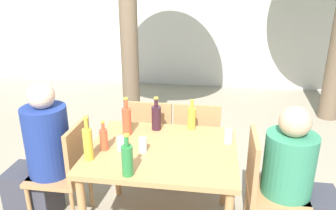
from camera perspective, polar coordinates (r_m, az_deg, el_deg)
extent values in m
cube|color=beige|center=(6.54, 5.32, 15.35)|extent=(10.00, 0.08, 2.80)
cylinder|color=brown|center=(4.01, -6.75, 10.42)|extent=(0.21, 0.21, 2.55)
cube|color=#B27F4C|center=(2.57, -0.99, -7.97)|extent=(1.15, 0.95, 0.04)
cylinder|color=#B27F4C|center=(3.21, -8.90, -9.75)|extent=(0.06, 0.06, 0.72)
cylinder|color=#B27F4C|center=(3.09, 9.94, -11.12)|extent=(0.06, 0.06, 0.72)
cube|color=#A87A4C|center=(2.98, -18.50, -11.35)|extent=(0.44, 0.44, 0.04)
cube|color=#A87A4C|center=(2.78, -15.34, -7.62)|extent=(0.04, 0.44, 0.45)
cylinder|color=#A87A4C|center=(3.32, -19.60, -12.67)|extent=(0.04, 0.04, 0.43)
cylinder|color=#A87A4C|center=(3.06, -22.94, -16.33)|extent=(0.04, 0.04, 0.43)
cylinder|color=#A87A4C|center=(3.17, -13.33, -13.64)|extent=(0.04, 0.04, 0.43)
cube|color=#A87A4C|center=(2.74, 18.38, -14.30)|extent=(0.44, 0.44, 0.04)
cube|color=#A87A4C|center=(2.59, 14.56, -9.79)|extent=(0.04, 0.44, 0.45)
cylinder|color=#A87A4C|center=(3.07, 20.95, -15.89)|extent=(0.04, 0.04, 0.43)
cylinder|color=#A87A4C|center=(3.00, 13.60, -15.85)|extent=(0.04, 0.04, 0.43)
cube|color=#A87A4C|center=(3.44, -2.58, -5.81)|extent=(0.44, 0.44, 0.04)
cube|color=#A87A4C|center=(3.16, -3.34, -3.43)|extent=(0.44, 0.04, 0.45)
cylinder|color=#A87A4C|center=(3.68, 0.97, -7.96)|extent=(0.04, 0.04, 0.43)
cylinder|color=#A87A4C|center=(3.74, -4.85, -7.53)|extent=(0.04, 0.04, 0.43)
cylinder|color=#A87A4C|center=(3.35, 0.10, -11.00)|extent=(0.04, 0.04, 0.43)
cylinder|color=#A87A4C|center=(3.42, -6.31, -10.45)|extent=(0.04, 0.04, 0.43)
cube|color=#A87A4C|center=(3.38, 5.10, -6.30)|extent=(0.44, 0.44, 0.04)
cube|color=#A87A4C|center=(3.10, 5.00, -3.93)|extent=(0.44, 0.04, 0.45)
cylinder|color=#A87A4C|center=(3.66, 8.18, -8.38)|extent=(0.04, 0.04, 0.43)
cylinder|color=#A87A4C|center=(3.67, 2.19, -8.04)|extent=(0.04, 0.04, 0.43)
cylinder|color=#A87A4C|center=(3.33, 8.09, -11.50)|extent=(0.04, 0.04, 0.43)
cylinder|color=#A87A4C|center=(3.34, 1.45, -11.10)|extent=(0.04, 0.04, 0.43)
cube|color=#383842|center=(3.21, -22.35, -13.95)|extent=(0.40, 0.32, 0.46)
cylinder|color=navy|center=(2.86, -20.27, -5.86)|extent=(0.36, 0.36, 0.58)
sphere|color=beige|center=(2.72, -21.26, 1.51)|extent=(0.21, 0.21, 0.21)
cylinder|color=#337F5B|center=(2.62, 20.32, -9.63)|extent=(0.37, 0.37, 0.48)
sphere|color=tan|center=(2.48, 21.27, -2.73)|extent=(0.23, 0.23, 0.23)
cylinder|color=#DB4C2D|center=(2.55, -11.10, -5.97)|extent=(0.06, 0.06, 0.17)
cylinder|color=#DB4C2D|center=(2.51, -11.27, -3.66)|extent=(0.02, 0.02, 0.06)
cylinder|color=gold|center=(2.49, -11.33, -2.92)|extent=(0.03, 0.03, 0.01)
cylinder|color=#331923|center=(2.84, -2.04, -2.30)|extent=(0.08, 0.08, 0.21)
cylinder|color=#331923|center=(2.79, -2.08, 0.40)|extent=(0.03, 0.03, 0.07)
cylinder|color=gold|center=(2.78, -2.09, 1.23)|extent=(0.04, 0.04, 0.01)
cylinder|color=gold|center=(2.86, 4.14, -2.37)|extent=(0.07, 0.07, 0.19)
cylinder|color=gold|center=(2.82, 4.21, 0.04)|extent=(0.03, 0.03, 0.07)
cylinder|color=gold|center=(2.80, 4.23, 0.80)|extent=(0.03, 0.03, 0.01)
cylinder|color=#287A38|center=(2.20, -7.10, -9.62)|extent=(0.08, 0.08, 0.21)
cylinder|color=#287A38|center=(2.13, -7.26, -6.28)|extent=(0.03, 0.03, 0.07)
cylinder|color=gold|center=(2.11, -7.31, -5.23)|extent=(0.04, 0.04, 0.01)
cylinder|color=gold|center=(2.43, -13.76, -6.68)|extent=(0.07, 0.07, 0.24)
cylinder|color=gold|center=(2.36, -14.08, -3.24)|extent=(0.03, 0.03, 0.08)
cylinder|color=gold|center=(2.35, -14.18, -2.18)|extent=(0.03, 0.03, 0.01)
cylinder|color=#DB4C2D|center=(2.77, -7.20, -2.86)|extent=(0.08, 0.08, 0.23)
cylinder|color=#DB4C2D|center=(2.71, -7.35, 0.18)|extent=(0.03, 0.03, 0.08)
cylinder|color=gold|center=(2.69, -7.39, 1.12)|extent=(0.04, 0.04, 0.01)
cylinder|color=white|center=(2.54, -8.06, -6.69)|extent=(0.07, 0.07, 0.11)
cylinder|color=silver|center=(2.67, 10.49, -5.37)|extent=(0.07, 0.07, 0.11)
cylinder|color=silver|center=(2.96, -7.30, -2.60)|extent=(0.08, 0.08, 0.11)
cylinder|color=silver|center=(2.50, -4.41, -6.94)|extent=(0.06, 0.06, 0.11)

